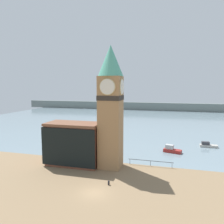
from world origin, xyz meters
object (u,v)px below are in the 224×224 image
object	(u,v)px
pier_building	(73,144)
mooring_bollard_far	(109,183)
boat_near	(172,150)
boat_far	(208,145)
clock_tower	(111,104)
mooring_bollard_near	(117,169)

from	to	relation	value
pier_building	mooring_bollard_far	size ratio (longest dim) A/B	15.11
boat_near	boat_far	xyz separation A→B (m)	(9.07, 7.14, -0.14)
clock_tower	pier_building	world-z (taller)	clock_tower
pier_building	boat_far	xyz separation A→B (m)	(28.23, 20.47, -3.77)
clock_tower	boat_far	bearing A→B (deg)	44.10
clock_tower	boat_near	distance (m)	20.87
clock_tower	pier_building	distance (m)	11.14
clock_tower	pier_building	bearing A→B (deg)	-176.26
mooring_bollard_far	boat_far	bearing A→B (deg)	55.76
clock_tower	boat_near	size ratio (longest dim) A/B	5.31
mooring_bollard_near	mooring_bollard_far	world-z (taller)	mooring_bollard_far
clock_tower	boat_far	xyz separation A→B (m)	(20.61, 19.97, -11.87)
pier_building	mooring_bollard_far	world-z (taller)	pier_building
mooring_bollard_near	mooring_bollard_far	size ratio (longest dim) A/B	0.93
clock_tower	boat_far	size ratio (longest dim) A/B	5.40
boat_near	boat_far	bearing A→B (deg)	54.23
boat_near	mooring_bollard_near	world-z (taller)	boat_near
pier_building	boat_near	world-z (taller)	pier_building
clock_tower	mooring_bollard_far	xyz separation A→B (m)	(1.79, -7.67, -11.99)
pier_building	mooring_bollard_near	distance (m)	10.24
mooring_bollard_near	boat_far	bearing A→B (deg)	48.93
clock_tower	mooring_bollard_near	xyz separation A→B (m)	(1.77, -1.65, -12.02)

